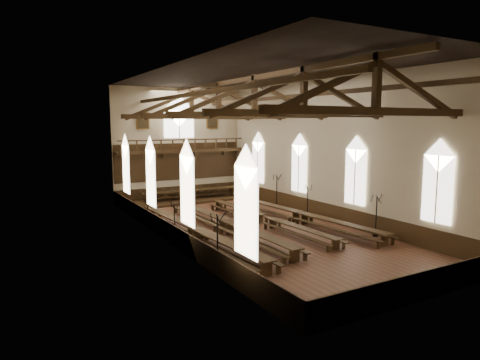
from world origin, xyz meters
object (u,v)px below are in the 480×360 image
object	(u,v)px
candelabrum_right_far	(277,197)
candelabrum_left_mid	(175,229)
refectory_row_b	(227,223)
candelabrum_left_far	(148,213)
refectory_row_c	(266,219)
dais	(191,200)
candelabrum_left_near	(218,252)
refectory_row_d	(300,215)
high_table	(191,191)
candelabrum_right_mid	(307,207)
candelabrum_right_near	(376,224)
refectory_row_a	(195,231)

from	to	relation	value
candelabrum_right_far	candelabrum_left_mid	bearing A→B (deg)	-153.16
refectory_row_b	candelabrum_left_far	world-z (taller)	candelabrum_left_far
refectory_row_b	refectory_row_c	distance (m)	3.08
candelabrum_right_far	dais	bearing A→B (deg)	130.71
candelabrum_left_near	candelabrum_left_mid	world-z (taller)	candelabrum_left_near
candelabrum_left_mid	candelabrum_right_far	world-z (taller)	candelabrum_right_far
refectory_row_d	candelabrum_left_mid	xyz separation A→B (m)	(-9.26, -0.06, 0.16)
high_table	candelabrum_right_mid	distance (m)	11.20
dais	candelabrum_right_near	world-z (taller)	candelabrum_right_near
high_table	candelabrum_right_mid	bearing A→B (deg)	-62.91
refectory_row_d	candelabrum_left_far	distance (m)	10.57
high_table	candelabrum_right_far	xyz separation A→B (m)	(5.10, -5.93, -0.08)
candelabrum_right_near	dais	bearing A→B (deg)	107.06
refectory_row_c	candelabrum_left_near	distance (m)	9.09
refectory_row_a	candelabrum_left_far	size ratio (longest dim) A/B	6.14
refectory_row_a	candelabrum_right_far	bearing A→B (deg)	31.23
candelabrum_right_near	candelabrum_right_far	world-z (taller)	candelabrum_right_far
high_table	candelabrum_right_far	bearing A→B (deg)	-49.29
refectory_row_d	dais	xyz separation A→B (m)	(-3.26, 11.48, -0.46)
refectory_row_b	candelabrum_left_far	distance (m)	6.04
refectory_row_b	candelabrum_left_far	xyz separation A→B (m)	(-3.65, 4.81, 0.18)
refectory_row_c	high_table	bearing A→B (deg)	93.72
refectory_row_a	refectory_row_d	distance (m)	8.20
dais	candelabrum_left_near	distance (m)	18.19
refectory_row_b	refectory_row_d	distance (m)	5.62
refectory_row_c	candelabrum_right_far	distance (m)	6.74
dais	candelabrum_left_near	size ratio (longest dim) A/B	4.15
candelabrum_left_near	candelabrum_left_far	size ratio (longest dim) A/B	1.12
high_table	refectory_row_b	bearing A→B (deg)	-101.86
refectory_row_b	refectory_row_d	size ratio (longest dim) A/B	1.00
refectory_row_a	refectory_row_d	world-z (taller)	refectory_row_a
refectory_row_b	candelabrum_right_mid	world-z (taller)	candelabrum_right_mid
candelabrum_right_mid	refectory_row_a	bearing A→B (deg)	-168.52
candelabrum_left_far	candelabrum_right_near	xyz separation A→B (m)	(11.10, -10.23, 0.04)
refectory_row_c	dais	size ratio (longest dim) A/B	1.22
refectory_row_a	refectory_row_c	world-z (taller)	refectory_row_a
high_table	candelabrum_left_mid	distance (m)	13.01
candelabrum_left_mid	refectory_row_b	bearing A→B (deg)	5.35
refectory_row_a	refectory_row_b	distance (m)	2.69
refectory_row_c	candelabrum_left_near	world-z (taller)	candelabrum_left_near
refectory_row_d	candelabrum_left_far	bearing A→B (deg)	151.21
high_table	dais	bearing A→B (deg)	0.00
candelabrum_left_far	candelabrum_right_near	distance (m)	15.09
refectory_row_b	candelabrum_left_mid	bearing A→B (deg)	-174.65
candelabrum_right_near	candelabrum_right_mid	xyz separation A→B (m)	(0.00, 6.65, -0.07)
candelabrum_left_near	refectory_row_a	bearing A→B (deg)	78.19
refectory_row_c	candelabrum_left_near	size ratio (longest dim) A/B	5.05
refectory_row_a	candelabrum_left_near	xyz separation A→B (m)	(-1.08, -5.15, 0.24)
dais	candelabrum_right_near	size ratio (longest dim) A/B	4.39
candelabrum_left_far	dais	bearing A→B (deg)	46.82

